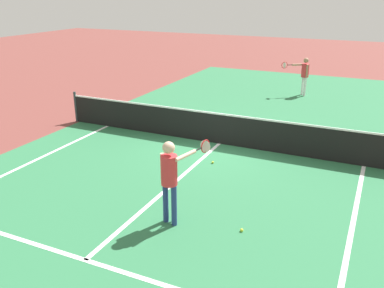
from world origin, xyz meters
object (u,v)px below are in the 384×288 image
player_far (304,72)px  tennis_ball_near_net (213,162)px  tennis_ball_mid_court (242,230)px  net (220,128)px  player_near (170,173)px

player_far → tennis_ball_near_net: 8.86m
tennis_ball_near_net → tennis_ball_mid_court: 3.39m
net → tennis_ball_near_net: 1.63m
tennis_ball_mid_court → tennis_ball_near_net: bearing=121.7°
player_far → tennis_ball_near_net: size_ratio=24.91×
net → player_near: 4.77m
tennis_ball_near_net → tennis_ball_mid_court: (1.78, -2.88, 0.00)m
player_near → tennis_ball_near_net: 3.35m
player_near → net: bearing=99.5°
player_far → tennis_ball_near_net: (-0.70, -8.78, -0.99)m
net → player_near: size_ratio=6.27×
player_near → tennis_ball_mid_court: (1.40, 0.27, -1.06)m
player_near → player_far: player_near is taller
net → tennis_ball_mid_court: 4.92m
tennis_ball_mid_court → player_far: bearing=95.3°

